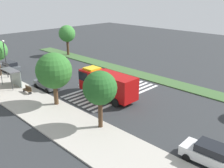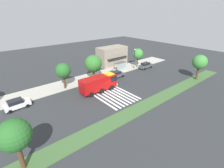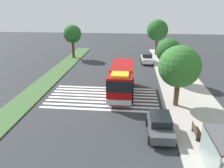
# 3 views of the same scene
# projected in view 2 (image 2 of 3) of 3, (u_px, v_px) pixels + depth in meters

# --- Properties ---
(ground_plane) EXTENTS (120.00, 120.00, 0.00)m
(ground_plane) POSITION_uv_depth(u_px,v_px,m) (113.00, 91.00, 36.29)
(ground_plane) COLOR #2D3033
(sidewalk) EXTENTS (60.00, 5.75, 0.14)m
(sidewalk) POSITION_uv_depth(u_px,v_px,m) (89.00, 78.00, 43.18)
(sidewalk) COLOR #ADA89E
(sidewalk) RESTS_ON ground_plane
(median_strip) EXTENTS (60.00, 3.00, 0.14)m
(median_strip) POSITION_uv_depth(u_px,v_px,m) (143.00, 107.00, 30.31)
(median_strip) COLOR #3D6033
(median_strip) RESTS_ON ground_plane
(crosswalk) EXTENTS (6.75, 12.55, 0.01)m
(crosswalk) POSITION_uv_depth(u_px,v_px,m) (109.00, 93.00, 35.62)
(crosswalk) COLOR silver
(crosswalk) RESTS_ON ground_plane
(fire_truck) EXTENTS (8.51, 2.90, 3.48)m
(fire_truck) POSITION_uv_depth(u_px,v_px,m) (99.00, 83.00, 35.71)
(fire_truck) COLOR #A50C0C
(fire_truck) RESTS_ON ground_plane
(parked_car_west) EXTENTS (4.41, 2.28, 1.75)m
(parked_car_west) POSITION_uv_depth(u_px,v_px,m) (17.00, 104.00, 29.62)
(parked_car_west) COLOR silver
(parked_car_west) RESTS_ON ground_plane
(parked_car_mid) EXTENTS (4.27, 2.16, 1.65)m
(parked_car_mid) POSITION_uv_depth(u_px,v_px,m) (116.00, 74.00, 43.48)
(parked_car_mid) COLOR #474C51
(parked_car_mid) RESTS_ON ground_plane
(parked_car_east) EXTENTS (4.73, 2.09, 1.78)m
(parked_car_east) POSITION_uv_depth(u_px,v_px,m) (146.00, 65.00, 50.36)
(parked_car_east) COLOR #474C51
(parked_car_east) RESTS_ON ground_plane
(bus_stop_shelter) EXTENTS (3.50, 1.40, 2.46)m
(bus_stop_shelter) POSITION_uv_depth(u_px,v_px,m) (121.00, 65.00, 47.55)
(bus_stop_shelter) COLOR #4C4C51
(bus_stop_shelter) RESTS_ON sidewalk
(bench_near_shelter) EXTENTS (1.60, 0.50, 0.90)m
(bench_near_shelter) POSITION_uv_depth(u_px,v_px,m) (110.00, 72.00, 45.73)
(bench_near_shelter) COLOR #4C3823
(bench_near_shelter) RESTS_ON sidewalk
(street_lamp) EXTENTS (0.36, 0.36, 5.94)m
(street_lamp) POSITION_uv_depth(u_px,v_px,m) (135.00, 57.00, 48.62)
(street_lamp) COLOR #2D2D30
(street_lamp) RESTS_ON sidewalk
(storefront_building) EXTENTS (9.37, 5.49, 5.79)m
(storefront_building) POSITION_uv_depth(u_px,v_px,m) (112.00, 56.00, 52.79)
(storefront_building) COLOR gray
(storefront_building) RESTS_ON ground_plane
(sidewalk_tree_west) EXTENTS (3.32, 3.32, 5.82)m
(sidewalk_tree_west) POSITION_uv_depth(u_px,v_px,m) (63.00, 71.00, 35.79)
(sidewalk_tree_west) COLOR #47301E
(sidewalk_tree_west) RESTS_ON sidewalk
(sidewalk_tree_center) EXTENTS (4.21, 4.21, 6.31)m
(sidewalk_tree_center) POSITION_uv_depth(u_px,v_px,m) (93.00, 64.00, 40.34)
(sidewalk_tree_center) COLOR #513823
(sidewalk_tree_center) RESTS_ON sidewalk
(sidewalk_tree_far_east) EXTENTS (3.21, 3.21, 5.71)m
(sidewalk_tree_far_east) POSITION_uv_depth(u_px,v_px,m) (138.00, 54.00, 49.75)
(sidewalk_tree_far_east) COLOR #513823
(sidewalk_tree_far_east) RESTS_ON sidewalk
(median_tree_far_west) EXTENTS (3.43, 3.43, 6.33)m
(median_tree_far_west) POSITION_uv_depth(u_px,v_px,m) (14.00, 135.00, 16.66)
(median_tree_far_west) COLOR #47301E
(median_tree_far_west) RESTS_ON median_strip
(median_tree_west) EXTENTS (3.50, 3.50, 6.30)m
(median_tree_west) POSITION_uv_depth(u_px,v_px,m) (200.00, 62.00, 40.45)
(median_tree_west) COLOR #47301E
(median_tree_west) RESTS_ON median_strip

